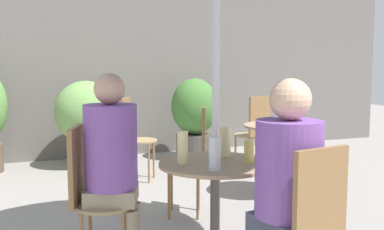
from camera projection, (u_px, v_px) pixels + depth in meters
The scene contains 16 objects.
storefront_wall at pixel (88, 51), 6.25m from camera, with size 10.00×0.06×3.00m.
cafe_table_near at pixel (215, 195), 2.77m from camera, with size 0.70×0.70×0.72m.
cafe_table_far at pixel (280, 144), 4.49m from camera, with size 0.73×0.73×0.72m.
bistro_chair_0 at pixel (90, 188), 2.75m from camera, with size 0.42×0.40×0.94m.
bistro_chair_1 at pixel (307, 225), 2.11m from camera, with size 0.38×0.40×0.94m.
bistro_chair_2 at pixel (195, 152), 3.88m from camera, with size 0.42×0.41×0.94m.
bistro_chair_3 at pixel (255, 127), 5.39m from camera, with size 0.39×0.41×0.94m.
bistro_chair_4 at pixel (133, 131), 5.09m from camera, with size 0.43×0.42×0.94m.
seated_person_0 at pixel (113, 157), 2.73m from camera, with size 0.38×0.36×1.26m.
seated_person_1 at pixel (286, 180), 2.22m from camera, with size 0.33×0.37×1.25m.
beer_glass_0 at pixel (215, 154), 2.53m from camera, with size 0.07×0.07×0.19m.
beer_glass_1 at pixel (249, 151), 2.73m from camera, with size 0.06×0.06×0.14m.
beer_glass_2 at pixel (225, 142), 2.93m from camera, with size 0.07×0.07×0.19m.
beer_glass_3 at pixel (182, 147), 2.71m from camera, with size 0.07×0.07×0.20m.
potted_plant_1 at pixel (86, 118), 5.74m from camera, with size 0.79×0.79×1.11m.
potted_plant_2 at pixel (195, 115), 6.22m from camera, with size 0.65×0.65×1.13m.
Camera 1 is at (-0.90, -2.53, 1.31)m, focal length 42.00 mm.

